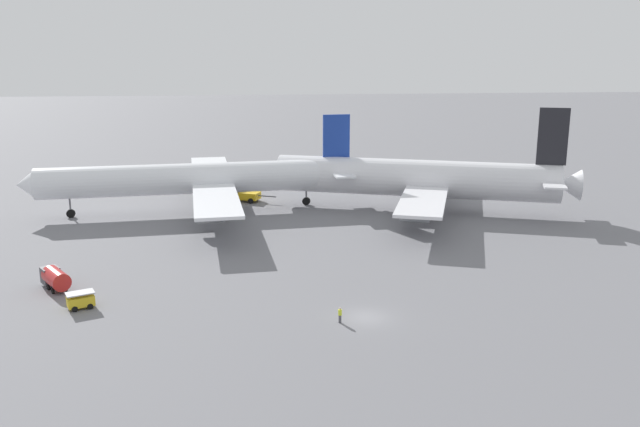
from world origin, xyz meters
name	(u,v)px	position (x,y,z in m)	size (l,w,h in m)	color
ground_plane	(366,317)	(0.00, 0.00, 0.00)	(600.00, 600.00, 0.00)	slate
airliner_at_gate_left	(201,179)	(-18.77, 45.19, 5.33)	(54.17, 47.49, 15.09)	white
airliner_being_pushed	(417,179)	(15.47, 42.26, 5.23)	(48.93, 43.45, 16.88)	silver
pushback_tug	(241,194)	(-12.68, 52.22, 1.20)	(9.07, 5.03, 2.83)	gold
gse_baggage_cart_trailing	(81,300)	(-28.42, 5.35, 0.86)	(3.13, 2.52, 1.71)	gold
gse_fuel_bowser_stubby	(55,278)	(-32.52, 11.35, 1.33)	(4.24, 5.13, 2.40)	red
ground_crew_wing_walker_right	(340,315)	(-2.72, -1.04, 0.81)	(0.36, 0.36, 1.57)	#4C4C51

